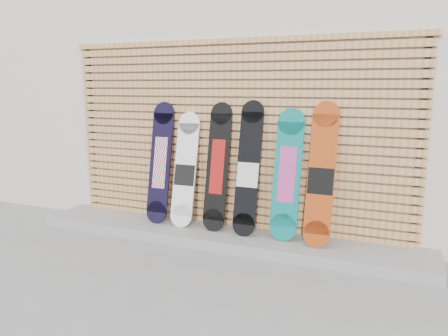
{
  "coord_description": "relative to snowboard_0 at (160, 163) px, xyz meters",
  "views": [
    {
      "loc": [
        1.71,
        -3.75,
        1.77
      ],
      "look_at": [
        -0.15,
        0.75,
        0.85
      ],
      "focal_mm": 35.0,
      "sensor_mm": 36.0,
      "label": 1
    }
  ],
  "objects": [
    {
      "name": "snowboard_4",
      "position": [
        1.58,
        -0.01,
        -0.02
      ],
      "size": [
        0.3,
        0.33,
        1.42
      ],
      "color": "#0B7271",
      "rests_on": "concrete_step"
    },
    {
      "name": "snowboard_3",
      "position": [
        1.14,
        -0.02,
        0.01
      ],
      "size": [
        0.26,
        0.35,
        1.5
      ],
      "color": "black",
      "rests_on": "concrete_step"
    },
    {
      "name": "snowboard_5",
      "position": [
        1.95,
        -0.04,
        0.01
      ],
      "size": [
        0.28,
        0.39,
        1.5
      ],
      "color": "#AE3E12",
      "rests_on": "concrete_step"
    },
    {
      "name": "ground",
      "position": [
        1.01,
        -0.79,
        -0.85
      ],
      "size": [
        80.0,
        80.0,
        0.0
      ],
      "primitive_type": "plane",
      "color": "gray",
      "rests_on": "ground"
    },
    {
      "name": "slat_wall",
      "position": [
        0.86,
        0.18,
        0.36
      ],
      "size": [
        4.26,
        0.08,
        2.29
      ],
      "color": "tan",
      "rests_on": "ground"
    },
    {
      "name": "snowboard_0",
      "position": [
        0.0,
        0.0,
        0.0
      ],
      "size": [
        0.28,
        0.31,
        1.46
      ],
      "color": "black",
      "rests_on": "concrete_step"
    },
    {
      "name": "snowboard_1",
      "position": [
        0.35,
        -0.01,
        -0.07
      ],
      "size": [
        0.28,
        0.34,
        1.35
      ],
      "color": "white",
      "rests_on": "concrete_step"
    },
    {
      "name": "concrete_step",
      "position": [
        0.86,
        -0.11,
        -0.79
      ],
      "size": [
        4.6,
        0.7,
        0.12
      ],
      "primitive_type": "cube",
      "color": "gray",
      "rests_on": "ground"
    },
    {
      "name": "snowboard_2",
      "position": [
        0.76,
        -0.0,
        0.0
      ],
      "size": [
        0.26,
        0.32,
        1.47
      ],
      "color": "black",
      "rests_on": "concrete_step"
    },
    {
      "name": "building",
      "position": [
        1.51,
        2.71,
        0.95
      ],
      "size": [
        12.0,
        5.0,
        3.6
      ],
      "primitive_type": "cube",
      "color": "beige",
      "rests_on": "ground"
    }
  ]
}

